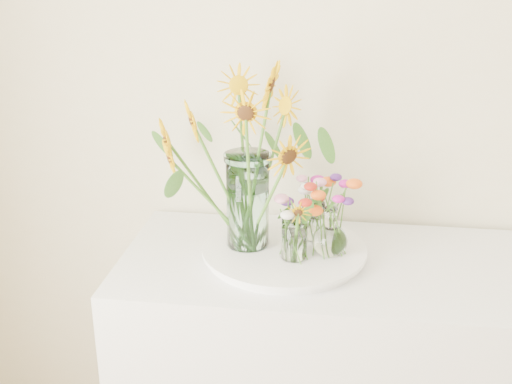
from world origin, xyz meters
TOP-DOWN VIEW (x-y plane):
  - tray at (-0.71, 1.94)m, footprint 0.47×0.47m
  - mason_jar at (-0.82, 1.95)m, footprint 0.15×0.15m
  - sunflower_bouquet at (-0.82, 1.95)m, footprint 0.93×0.93m
  - small_vase_a at (-0.68, 1.88)m, footprint 0.09×0.09m
  - wildflower_posy_a at (-0.68, 1.88)m, footprint 0.19×0.19m
  - small_vase_b at (-0.58, 1.92)m, footprint 0.13×0.13m
  - wildflower_posy_b at (-0.58, 1.92)m, footprint 0.22×0.22m
  - small_vase_c at (-0.63, 2.02)m, footprint 0.09×0.09m
  - wildflower_posy_c at (-0.63, 2.02)m, footprint 0.18×0.18m

SIDE VIEW (x-z plane):
  - tray at x=-0.71m, z-range 0.90..0.92m
  - small_vase_c at x=-0.63m, z-range 0.93..1.05m
  - small_vase_a at x=-0.68m, z-range 0.93..1.05m
  - small_vase_b at x=-0.58m, z-range 0.93..1.07m
  - wildflower_posy_c at x=-0.63m, z-range 0.93..1.14m
  - wildflower_posy_a at x=-0.68m, z-range 0.93..1.14m
  - wildflower_posy_b at x=-0.58m, z-range 0.93..1.16m
  - mason_jar at x=-0.82m, z-range 0.93..1.22m
  - sunflower_bouquet at x=-0.82m, z-range 0.93..1.48m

